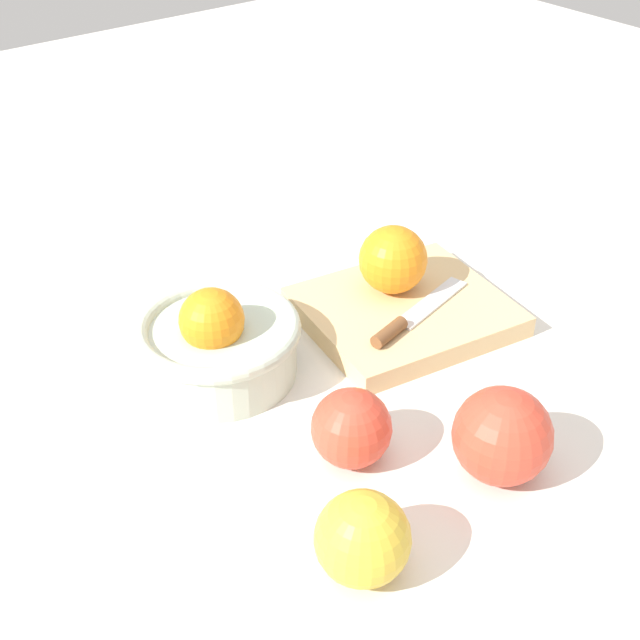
{
  "coord_description": "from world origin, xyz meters",
  "views": [
    {
      "loc": [
        -0.44,
        -0.49,
        0.52
      ],
      "look_at": [
        -0.01,
        0.06,
        0.04
      ],
      "focal_mm": 47.79,
      "sensor_mm": 36.0,
      "label": 1
    }
  ],
  "objects_px": {
    "cutting_board": "(405,312)",
    "apple_front_center": "(502,436)",
    "bowl": "(217,342)",
    "apple_front_left": "(363,539)",
    "apple_front_left_2": "(351,428)",
    "knife": "(408,319)",
    "orange_on_board": "(393,260)"
  },
  "relations": [
    {
      "from": "cutting_board",
      "to": "apple_front_center",
      "type": "distance_m",
      "value": 0.23
    },
    {
      "from": "bowl",
      "to": "apple_front_center",
      "type": "bearing_deg",
      "value": -66.49
    },
    {
      "from": "apple_front_left",
      "to": "apple_front_center",
      "type": "xyz_separation_m",
      "value": [
        0.16,
        0.01,
        0.01
      ]
    },
    {
      "from": "bowl",
      "to": "cutting_board",
      "type": "bearing_deg",
      "value": -12.56
    },
    {
      "from": "apple_front_left",
      "to": "apple_front_center",
      "type": "bearing_deg",
      "value": 2.9
    },
    {
      "from": "apple_front_left_2",
      "to": "apple_front_center",
      "type": "xyz_separation_m",
      "value": [
        0.09,
        -0.09,
        0.01
      ]
    },
    {
      "from": "knife",
      "to": "apple_front_center",
      "type": "distance_m",
      "value": 0.2
    },
    {
      "from": "knife",
      "to": "apple_front_left_2",
      "type": "distance_m",
      "value": 0.18
    },
    {
      "from": "cutting_board",
      "to": "apple_front_center",
      "type": "bearing_deg",
      "value": -112.86
    },
    {
      "from": "bowl",
      "to": "apple_front_left",
      "type": "height_order",
      "value": "bowl"
    },
    {
      "from": "orange_on_board",
      "to": "apple_front_center",
      "type": "distance_m",
      "value": 0.26
    },
    {
      "from": "apple_front_center",
      "to": "apple_front_left",
      "type": "bearing_deg",
      "value": -177.1
    },
    {
      "from": "apple_front_left",
      "to": "apple_front_left_2",
      "type": "height_order",
      "value": "apple_front_left"
    },
    {
      "from": "apple_front_left_2",
      "to": "bowl",
      "type": "bearing_deg",
      "value": 98.72
    },
    {
      "from": "bowl",
      "to": "apple_front_left",
      "type": "xyz_separation_m",
      "value": [
        -0.04,
        -0.27,
        -0.0
      ]
    },
    {
      "from": "bowl",
      "to": "apple_front_left_2",
      "type": "relative_size",
      "value": 2.32
    },
    {
      "from": "cutting_board",
      "to": "orange_on_board",
      "type": "relative_size",
      "value": 2.8
    },
    {
      "from": "bowl",
      "to": "orange_on_board",
      "type": "height_order",
      "value": "bowl"
    },
    {
      "from": "bowl",
      "to": "apple_front_left",
      "type": "distance_m",
      "value": 0.27
    },
    {
      "from": "cutting_board",
      "to": "bowl",
      "type": "bearing_deg",
      "value": 167.44
    },
    {
      "from": "knife",
      "to": "apple_front_left",
      "type": "bearing_deg",
      "value": -139.22
    },
    {
      "from": "knife",
      "to": "apple_front_left",
      "type": "xyz_separation_m",
      "value": [
        -0.22,
        -0.19,
        0.01
      ]
    },
    {
      "from": "bowl",
      "to": "cutting_board",
      "type": "xyz_separation_m",
      "value": [
        0.2,
        -0.05,
        -0.03
      ]
    },
    {
      "from": "cutting_board",
      "to": "apple_front_left",
      "type": "height_order",
      "value": "apple_front_left"
    },
    {
      "from": "bowl",
      "to": "knife",
      "type": "xyz_separation_m",
      "value": [
        0.18,
        -0.07,
        -0.01
      ]
    },
    {
      "from": "orange_on_board",
      "to": "apple_front_left_2",
      "type": "bearing_deg",
      "value": -140.02
    },
    {
      "from": "orange_on_board",
      "to": "bowl",
      "type": "bearing_deg",
      "value": 175.62
    },
    {
      "from": "bowl",
      "to": "apple_front_left_2",
      "type": "height_order",
      "value": "bowl"
    },
    {
      "from": "orange_on_board",
      "to": "apple_front_left",
      "type": "bearing_deg",
      "value": -135.28
    },
    {
      "from": "cutting_board",
      "to": "apple_front_center",
      "type": "height_order",
      "value": "apple_front_center"
    },
    {
      "from": "cutting_board",
      "to": "knife",
      "type": "bearing_deg",
      "value": -128.75
    },
    {
      "from": "apple_front_left",
      "to": "knife",
      "type": "bearing_deg",
      "value": 40.78
    }
  ]
}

